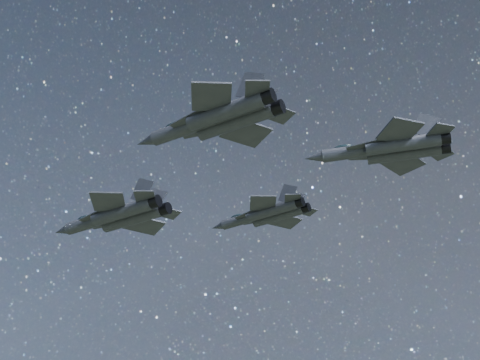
% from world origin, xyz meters
% --- Properties ---
extents(jet_lead, '(19.51, 13.44, 4.90)m').
position_xyz_m(jet_lead, '(-12.28, 2.69, 139.50)').
color(jet_lead, '#2D3039').
extents(jet_left, '(15.66, 10.72, 3.93)m').
position_xyz_m(jet_left, '(5.76, 10.67, 140.67)').
color(jet_left, '#2D3039').
extents(jet_right, '(19.00, 13.11, 4.77)m').
position_xyz_m(jet_right, '(7.15, -11.56, 140.69)').
color(jet_right, '#2D3039').
extents(jet_slot, '(18.36, 12.93, 4.64)m').
position_xyz_m(jet_slot, '(23.53, 3.84, 143.02)').
color(jet_slot, '#2D3039').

